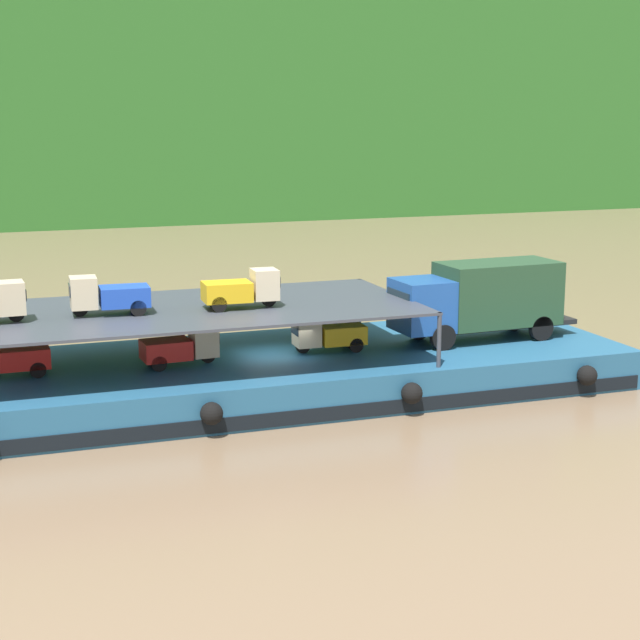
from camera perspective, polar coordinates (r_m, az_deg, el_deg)
name	(u,v)px	position (r m, az deg, el deg)	size (l,w,h in m)	color
ground_plane	(276,393)	(38.67, -2.50, -4.10)	(400.00, 400.00, 0.00)	#7F664C
hillside_far_bank	(58,15)	(109.62, -14.47, 16.26)	(127.81, 34.51, 35.26)	#286023
cargo_barge	(276,374)	(38.45, -2.50, -3.04)	(26.83, 9.19, 1.50)	#23567A
covered_lorry	(480,298)	(40.83, 8.99, 1.22)	(7.92, 2.54, 3.10)	#1E4C99
cargo_rack	(174,311)	(36.96, -8.19, 0.52)	(17.63, 7.78, 2.00)	#383D47
mini_truck_lower_stern	(7,357)	(36.56, -17.16, -2.01)	(2.76, 1.23, 1.38)	red
mini_truck_lower_aft	(181,347)	(36.83, -7.80, -1.49)	(2.80, 1.30, 1.38)	red
mini_truck_lower_mid	(328,334)	(38.60, 0.43, -0.77)	(2.76, 1.24, 1.38)	gold
mini_truck_upper_mid	(108,295)	(36.18, -11.80, 1.37)	(2.79, 1.28, 1.38)	#1E47B7
mini_truck_upper_fore	(242,289)	(36.74, -4.39, 1.74)	(2.78, 1.27, 1.38)	gold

